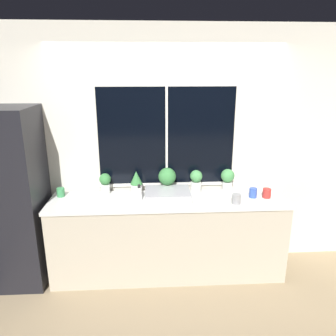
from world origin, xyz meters
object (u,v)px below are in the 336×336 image
at_px(potted_plant_left, 136,182).
at_px(potted_plant_center, 167,178).
at_px(mug_blue, 253,193).
at_px(potted_plant_far_right, 228,179).
at_px(soap_bottle, 139,193).
at_px(potted_plant_far_left, 105,183).
at_px(sink, 168,194).
at_px(mug_grey, 236,199).
at_px(potted_plant_right, 196,180).
at_px(refrigerator, 14,197).
at_px(mug_green, 61,192).
at_px(mug_red, 267,193).

relative_size(potted_plant_left, potted_plant_center, 0.90).
bearing_deg(mug_blue, potted_plant_far_right, 139.28).
bearing_deg(mug_blue, potted_plant_left, 170.84).
xyz_separation_m(potted_plant_far_right, mug_blue, (0.24, -0.20, -0.10)).
bearing_deg(soap_bottle, potted_plant_center, 32.08).
distance_m(potted_plant_far_left, potted_plant_center, 0.69).
distance_m(potted_plant_left, mug_blue, 1.28).
bearing_deg(sink, mug_grey, -14.97).
height_order(potted_plant_left, potted_plant_right, potted_plant_left).
xyz_separation_m(refrigerator, sink, (1.62, -0.02, 0.00)).
distance_m(potted_plant_center, potted_plant_right, 0.33).
distance_m(mug_green, mug_blue, 2.09).
bearing_deg(soap_bottle, sink, 3.07).
distance_m(sink, mug_grey, 0.73).
bearing_deg(refrigerator, potted_plant_left, 7.06).
xyz_separation_m(potted_plant_far_right, soap_bottle, (-0.99, -0.19, -0.08)).
xyz_separation_m(potted_plant_left, mug_red, (1.41, -0.22, -0.08)).
relative_size(potted_plant_far_right, mug_blue, 2.53).
relative_size(refrigerator, potted_plant_left, 7.35).
xyz_separation_m(potted_plant_right, soap_bottle, (-0.64, -0.19, -0.07)).
xyz_separation_m(mug_red, mug_grey, (-0.37, -0.15, 0.00)).
bearing_deg(potted_plant_left, potted_plant_far_left, 180.00).
bearing_deg(potted_plant_right, soap_bottle, -163.15).
xyz_separation_m(potted_plant_center, mug_green, (-1.16, -0.05, -0.12)).
distance_m(refrigerator, potted_plant_left, 1.30).
bearing_deg(potted_plant_far_left, potted_plant_left, -0.00).
height_order(potted_plant_center, soap_bottle, potted_plant_center).
bearing_deg(soap_bottle, mug_red, -1.00).
bearing_deg(sink, potted_plant_center, 89.02).
xyz_separation_m(potted_plant_left, potted_plant_far_right, (1.03, 0.00, 0.02)).
distance_m(sink, potted_plant_left, 0.39).
bearing_deg(mug_red, mug_grey, -158.43).
height_order(potted_plant_right, mug_red, potted_plant_right).
distance_m(soap_bottle, mug_blue, 1.23).
height_order(potted_plant_left, potted_plant_far_right, potted_plant_far_right).
relative_size(mug_green, mug_blue, 0.92).
relative_size(sink, soap_bottle, 2.85).
xyz_separation_m(potted_plant_far_left, potted_plant_left, (0.34, -0.00, 0.00)).
bearing_deg(potted_plant_left, mug_blue, -9.16).
bearing_deg(sink, mug_green, 173.96).
distance_m(refrigerator, mug_green, 0.47).
relative_size(refrigerator, potted_plant_far_right, 7.27).
relative_size(refrigerator, soap_bottle, 11.24).
distance_m(refrigerator, sink, 1.62).
height_order(soap_bottle, mug_red, soap_bottle).
xyz_separation_m(potted_plant_left, soap_bottle, (0.03, -0.19, -0.06)).
distance_m(potted_plant_left, mug_green, 0.83).
distance_m(potted_plant_center, potted_plant_far_right, 0.69).
bearing_deg(potted_plant_left, sink, -27.54).
xyz_separation_m(potted_plant_far_left, mug_green, (-0.48, -0.05, -0.08)).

